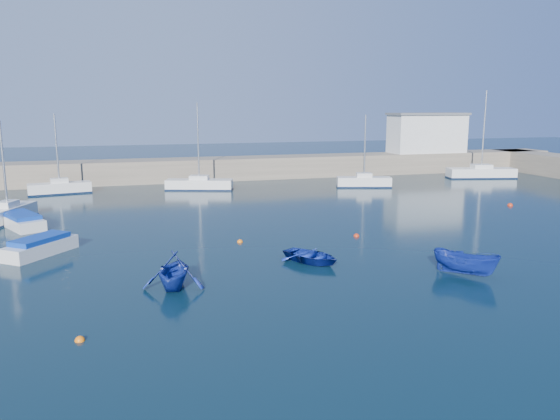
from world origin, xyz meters
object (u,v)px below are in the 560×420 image
object	(u,v)px
motorboat_1	(40,246)
dinghy_center	(311,256)
sailboat_5	(60,188)
dinghy_left	(174,270)
sailboat_8	(481,173)
sailboat_3	(8,213)
motorboat_2	(21,221)
sailboat_6	(199,184)
dinghy_right	(466,263)
sailboat_7	(364,181)
harbor_office	(427,134)

from	to	relation	value
motorboat_1	dinghy_center	size ratio (longest dim) A/B	1.30
sailboat_5	dinghy_left	xyz separation A→B (m)	(8.36, -32.90, 0.28)
motorboat_1	sailboat_8	bearing A→B (deg)	64.52
dinghy_left	sailboat_3	bearing A→B (deg)	133.85
motorboat_1	dinghy_center	bearing A→B (deg)	16.65
sailboat_8	motorboat_2	distance (m)	52.16
sailboat_3	sailboat_6	size ratio (longest dim) A/B	0.84
dinghy_right	dinghy_left	bearing A→B (deg)	135.80
sailboat_3	dinghy_center	size ratio (longest dim) A/B	2.18
sailboat_6	motorboat_1	bearing A→B (deg)	169.27
sailboat_3	dinghy_right	size ratio (longest dim) A/B	2.19
sailboat_8	motorboat_1	distance (m)	53.01
sailboat_6	sailboat_7	size ratio (longest dim) A/B	1.16
harbor_office	sailboat_8	distance (m)	9.47
sailboat_7	motorboat_1	xyz separation A→B (m)	(-30.42, -20.09, -0.09)
sailboat_3	dinghy_right	xyz separation A→B (m)	(25.70, -21.77, 0.04)
motorboat_2	dinghy_center	world-z (taller)	motorboat_2
dinghy_center	motorboat_2	bearing A→B (deg)	107.58
sailboat_8	dinghy_center	bearing A→B (deg)	145.06
sailboat_8	dinghy_right	world-z (taller)	sailboat_8
sailboat_7	motorboat_2	size ratio (longest dim) A/B	1.44
sailboat_6	dinghy_left	bearing A→B (deg)	-172.05
sailboat_8	dinghy_left	xyz separation A→B (m)	(-40.57, -31.62, 0.24)
dinghy_center	sailboat_6	bearing A→B (deg)	61.98
harbor_office	sailboat_8	size ratio (longest dim) A/B	0.94
sailboat_3	motorboat_2	distance (m)	2.87
sailboat_6	sailboat_3	bearing A→B (deg)	144.54
sailboat_3	dinghy_left	bearing A→B (deg)	-39.17
harbor_office	motorboat_1	world-z (taller)	harbor_office
sailboat_3	motorboat_2	xyz separation A→B (m)	(1.30, -2.55, -0.14)
harbor_office	dinghy_right	bearing A→B (deg)	-118.41
motorboat_2	dinghy_left	world-z (taller)	dinghy_left
motorboat_2	dinghy_left	xyz separation A→B (m)	(9.50, -16.98, 0.41)
harbor_office	sailboat_7	world-z (taller)	sailboat_7
sailboat_7	harbor_office	bearing A→B (deg)	-36.47
harbor_office	motorboat_2	xyz separation A→B (m)	(-46.89, -22.38, -4.60)
sailboat_8	dinghy_right	size ratio (longest dim) A/B	3.02
harbor_office	sailboat_5	distance (m)	46.43
harbor_office	sailboat_3	distance (m)	52.31
sailboat_8	motorboat_2	world-z (taller)	sailboat_8
sailboat_7	sailboat_8	distance (m)	17.53
sailboat_6	motorboat_1	size ratio (longest dim) A/B	1.99
sailboat_8	motorboat_2	xyz separation A→B (m)	(-50.07, -14.64, -0.17)
sailboat_3	dinghy_left	size ratio (longest dim) A/B	2.23
sailboat_6	dinghy_center	xyz separation A→B (m)	(2.29, -29.32, -0.24)
sailboat_8	dinghy_left	distance (m)	51.44
sailboat_3	motorboat_2	bearing A→B (deg)	-41.06
sailboat_6	dinghy_left	xyz separation A→B (m)	(-5.65, -31.70, 0.31)
sailboat_6	motorboat_1	world-z (taller)	sailboat_6
sailboat_7	motorboat_2	distance (m)	34.78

